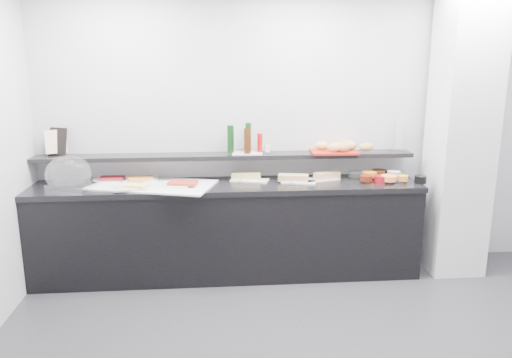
{
  "coord_description": "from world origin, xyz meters",
  "views": [
    {
      "loc": [
        -0.81,
        -2.82,
        2.03
      ],
      "look_at": [
        -0.45,
        1.45,
        1.0
      ],
      "focal_mm": 35.0,
      "sensor_mm": 36.0,
      "label": 1
    }
  ],
  "objects": [
    {
      "name": "bowl_red_jam",
      "position": [
        0.73,
        1.61,
        0.94
      ],
      "size": [
        0.14,
        0.14,
        0.07
      ],
      "primitive_type": "cylinder",
      "rotation": [
        0.0,
        0.0,
        -0.27
      ],
      "color": "maroon",
      "rests_on": "counter_top"
    },
    {
      "name": "tongs_mid",
      "position": [
        -0.07,
        1.63,
        0.92
      ],
      "size": [
        0.15,
        0.08,
        0.01
      ],
      "primitive_type": "cylinder",
      "rotation": [
        0.0,
        1.57,
        0.45
      ],
      "color": "silver",
      "rests_on": "sandwich_plate_mid"
    },
    {
      "name": "bottle_green_a",
      "position": [
        -0.66,
        1.89,
        1.29
      ],
      "size": [
        0.07,
        0.07,
        0.26
      ],
      "primitive_type": "cylinder",
      "rotation": [
        0.0,
        0.0,
        0.19
      ],
      "color": "black",
      "rests_on": "condiment_tray"
    },
    {
      "name": "bowl_black_fruit",
      "position": [
        1.11,
        1.57,
        0.94
      ],
      "size": [
        0.12,
        0.12,
        0.07
      ],
      "primitive_type": "cylinder",
      "rotation": [
        0.0,
        0.0,
        0.13
      ],
      "color": "black",
      "rests_on": "counter_top"
    },
    {
      "name": "bottle_green_b",
      "position": [
        -0.48,
        1.91,
        1.3
      ],
      "size": [
        0.06,
        0.06,
        0.28
      ],
      "primitive_type": "cylinder",
      "rotation": [
        0.0,
        0.0,
        0.04
      ],
      "color": "#0E3413",
      "rests_on": "condiment_tray"
    },
    {
      "name": "column",
      "position": [
        1.5,
        1.65,
        1.35
      ],
      "size": [
        0.5,
        0.5,
        2.7
      ],
      "primitive_type": "cube",
      "color": "silver",
      "rests_on": "ground"
    },
    {
      "name": "bottle_hot",
      "position": [
        -0.38,
        1.88,
        1.25
      ],
      "size": [
        0.05,
        0.05,
        0.18
      ],
      "primitive_type": "cylinder",
      "rotation": [
        0.0,
        0.0,
        0.03
      ],
      "color": "red",
      "rests_on": "condiment_tray"
    },
    {
      "name": "framed_print",
      "position": [
        -2.28,
        1.95,
        1.28
      ],
      "size": [
        0.21,
        0.14,
        0.26
      ],
      "primitive_type": "cube",
      "rotation": [
        -0.21,
        0.0,
        -0.42
      ],
      "color": "black",
      "rests_on": "wall_shelf"
    },
    {
      "name": "food_meat_a",
      "position": [
        -1.78,
        1.84,
        0.94
      ],
      "size": [
        0.22,
        0.14,
        0.02
      ],
      "primitive_type": "cube",
      "rotation": [
        0.0,
        0.0,
        0.01
      ],
      "color": "maroon",
      "rests_on": "platter_meat_a"
    },
    {
      "name": "carafe",
      "position": [
        1.0,
        1.89,
        1.3
      ],
      "size": [
        0.14,
        0.14,
        0.3
      ],
      "primitive_type": "cylinder",
      "rotation": [
        0.0,
        0.0,
        0.28
      ],
      "color": "white",
      "rests_on": "wall_shelf"
    },
    {
      "name": "bread_roll_ne",
      "position": [
        0.47,
        1.95,
        1.21
      ],
      "size": [
        0.14,
        0.1,
        0.08
      ],
      "primitive_type": "ellipsoid",
      "rotation": [
        0.0,
        0.0,
        -0.13
      ],
      "color": "#B97B46",
      "rests_on": "bread_tray"
    },
    {
      "name": "food_salmon",
      "position": [
        -1.51,
        1.81,
        0.94
      ],
      "size": [
        0.26,
        0.21,
        0.02
      ],
      "primitive_type": "cube",
      "rotation": [
        0.0,
        0.0,
        0.31
      ],
      "color": "orange",
      "rests_on": "platter_salmon"
    },
    {
      "name": "fill_glass_cream",
      "position": [
        0.93,
        1.79,
        0.95
      ],
      "size": [
        0.16,
        0.16,
        0.05
      ],
      "primitive_type": "cylinder",
      "rotation": [
        0.0,
        0.0,
        -0.34
      ],
      "color": "white",
      "rests_on": "bowl_glass_cream"
    },
    {
      "name": "tongs_right",
      "position": [
        0.18,
        1.76,
        0.92
      ],
      "size": [
        0.15,
        0.07,
        0.01
      ],
      "primitive_type": "cylinder",
      "rotation": [
        0.0,
        1.57,
        0.42
      ],
      "color": "#B8BBBF",
      "rests_on": "sandwich_plate_right"
    },
    {
      "name": "condiment_tray",
      "position": [
        -0.5,
        1.87,
        1.16
      ],
      "size": [
        0.3,
        0.2,
        0.01
      ],
      "primitive_type": "cube",
      "rotation": [
        0.0,
        0.0,
        -0.07
      ],
      "color": "white",
      "rests_on": "wall_shelf"
    },
    {
      "name": "sandwich_plate_mid",
      "position": [
        -0.03,
        1.68,
        0.91
      ],
      "size": [
        0.34,
        0.22,
        0.01
      ],
      "primitive_type": "cube",
      "rotation": [
        0.0,
        0.0,
        -0.27
      ],
      "color": "white",
      "rests_on": "counter_top"
    },
    {
      "name": "bread_roll_se",
      "position": [
        0.64,
        1.8,
        1.21
      ],
      "size": [
        0.17,
        0.14,
        0.08
      ],
      "primitive_type": "ellipsoid",
      "rotation": [
        0.0,
        0.0,
        0.3
      ],
      "color": "#AD8642",
      "rests_on": "bread_tray"
    },
    {
      "name": "bowl_glass_cream",
      "position": [
        0.95,
        1.78,
        0.94
      ],
      "size": [
        0.24,
        0.24,
        0.07
      ],
      "primitive_type": "cylinder",
      "rotation": [
        0.0,
        0.0,
        -0.39
      ],
      "color": "white",
      "rests_on": "counter_top"
    },
    {
      "name": "fill_black_jam",
      "position": [
        0.79,
        1.8,
        0.95
      ],
      "size": [
        0.14,
        0.14,
        0.05
      ],
      "primitive_type": "cylinder",
      "rotation": [
        0.0,
        0.0,
        -0.34
      ],
      "color": "#4E1D0B",
      "rests_on": "bowl_black_jam"
    },
    {
      "name": "counter_top",
      "position": [
        -0.7,
        1.7,
        0.88
      ],
      "size": [
        3.62,
        0.62,
        0.05
      ],
      "primitive_type": "cube",
      "color": "black",
      "rests_on": "buffet_cabinet"
    },
    {
      "name": "shaker_salt",
      "position": [
        -0.29,
        1.88,
        1.2
      ],
      "size": [
        0.04,
        0.04,
        0.07
      ],
      "primitive_type": "cylinder",
      "rotation": [
        0.0,
        0.0,
        -0.29
      ],
      "color": "white",
      "rests_on": "condiment_tray"
    },
    {
      "name": "sandwich_plate_left",
      "position": [
        -0.48,
        1.79,
        0.91
      ],
      "size": [
        0.38,
        0.25,
        0.01
      ],
      "primitive_type": "cube",
      "rotation": [
        0.0,
        0.0,
        -0.3
      ],
      "color": "white",
      "rests_on": "counter_top"
    },
    {
      "name": "fill_black_fruit",
      "position": [
        0.94,
        1.59,
        0.95
      ],
      "size": [
        0.1,
        0.1,
        0.05
      ],
      "primitive_type": "cylinder",
      "rotation": [
        0.0,
        0.0,
        0.02
      ],
      "color": "orange",
      "rests_on": "bowl_black_fruit"
    },
    {
      "name": "bread_roll_s",
      "position": [
        0.42,
        1.77,
        1.21
      ],
      "size": [
        0.14,
        0.12,
        0.08
      ],
      "primitive_type": "ellipsoid",
      "rotation": [
        0.0,
        0.0,
        0.36
      ],
      "color": "#AB7741",
      "rests_on": "bread_tray"
    },
    {
      "name": "bread_tray",
      "position": [
        0.34,
        1.85,
        1.16
      ],
      "size": [
        0.45,
        0.32,
        0.02
      ],
      "primitive_type": "cube",
      "rotation": [
        0.0,
        0.0,
        -0.03
      ],
      "color": "#A21C11",
      "rests_on": "wall_shelf"
    },
    {
      "name": "platter_salmon",
      "position": [
        -1.51,
        1.85,
        0.92
      ],
      "size": [
        0.33,
        0.23,
        0.01
      ],
      "primitive_type": "cube",
      "rotation": [
        0.0,
        0.0,
        0.07
      ],
      "color": "white",
      "rests_on": "linen_runner"
    },
    {
      "name": "cloche_base",
      "position": [
        -2.1,
        1.66,
        0.92
      ],
      "size": [
        0.46,
        0.39,
        0.04
      ],
      "primitive_type": "cube",
      "rotation": [
        0.0,
        0.0,
        -0.38
      ],
      "color": "#B4B7BC",
      "rests_on": "counter_top"
    },
    {
      "name": "tongs_left",
      "position": [
        -0.52,
        1.77,
        0.92
      ],
      "size": [
        0.14,
        0.09,
        0.01
      ],
      "primitive_type": "cylinder",
      "rotation": [
        0.0,
        1.57,
        0.51
      ],
      "color": "silver",
      "rests_on": "sandwich_plate_left"
    },
    {
      "name": "sandwich_plate_right",
      "position": [
        0.18,
        1.76,
        0.91
      ],
      "size": [
        0.42,
        0.28,
        0.01
      ],
      "primitive_type": "cube",
      "rotation": [
        0.0,
        0.0,
        0.32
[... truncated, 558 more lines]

